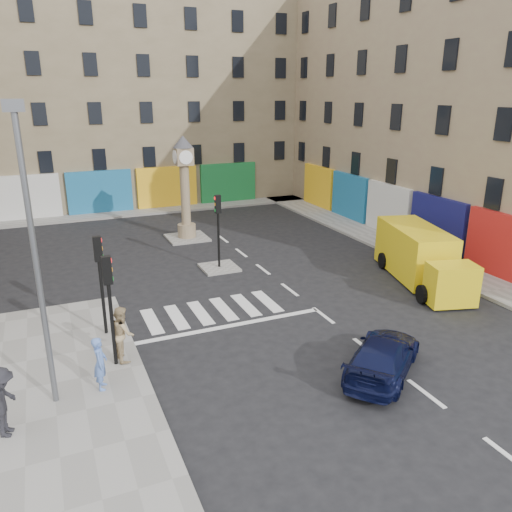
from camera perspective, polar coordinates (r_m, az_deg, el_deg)
ground at (r=19.74m, az=9.19°, el=-7.86°), size 120.00×120.00×0.00m
sidewalk_left at (r=15.45m, az=-24.79°, el=-17.17°), size 7.00×16.00×0.15m
sidewalk_right at (r=32.11m, az=12.89°, el=2.36°), size 2.60×30.00×0.15m
sidewalk_far at (r=38.44m, az=-14.11°, el=4.86°), size 32.00×2.40×0.15m
island_near at (r=25.59m, az=-4.21°, el=-1.32°), size 1.80×1.80×0.12m
island_far at (r=31.06m, az=-7.88°, el=2.09°), size 2.40×2.40×0.12m
building_right at (r=35.09m, az=22.55°, el=15.92°), size 10.00×30.00×16.00m
building_far at (r=43.22m, az=-16.38°, el=17.40°), size 32.00×10.00×17.00m
traffic_light_left_near at (r=16.24m, az=-16.42°, el=-4.16°), size 0.28×0.22×3.70m
traffic_light_left_far at (r=18.49m, az=-17.41°, el=-1.51°), size 0.28×0.22×3.70m
traffic_light_island at (r=24.86m, az=-4.35°, el=4.18°), size 0.28×0.22×3.70m
lamp_post at (r=14.16m, az=-24.06°, el=1.00°), size 0.50×0.25×8.30m
clock_pillar at (r=30.28m, az=-8.16°, el=8.44°), size 1.20×1.20×6.10m
navy_sedan at (r=16.66m, az=14.30°, el=-11.02°), size 4.41×4.06×1.24m
yellow_van at (r=24.80m, az=18.26°, el=-0.04°), size 3.77×7.05×2.46m
pedestrian_blue at (r=15.76m, az=-17.38°, el=-11.60°), size 0.51×0.67×1.67m
pedestrian_tan at (r=17.10m, az=-15.06°, el=-8.53°), size 0.81×0.98×1.87m
pedestrian_dark at (r=14.69m, az=-26.94°, el=-14.66°), size 1.02×1.38×1.91m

